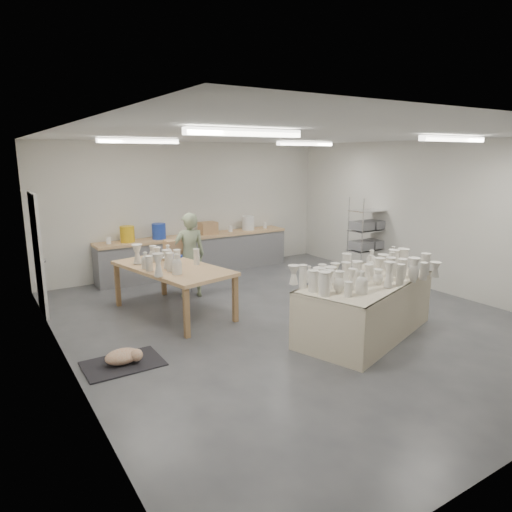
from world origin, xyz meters
TOP-DOWN VIEW (x-y plane):
  - room at (-0.11, 0.08)m, footprint 8.00×8.02m
  - back_counter at (-0.01, 3.68)m, footprint 4.60×0.60m
  - wire_shelf at (3.20, 1.40)m, footprint 0.88×0.48m
  - drying_table at (0.57, -1.12)m, footprint 2.66×1.91m
  - work_table at (-1.57, 1.45)m, footprint 1.57×2.43m
  - rug at (-2.90, -0.17)m, footprint 1.00×0.70m
  - cat at (-2.88, -0.18)m, footprint 0.54×0.45m
  - potter at (-0.89, 2.08)m, footprint 0.67×0.51m
  - red_stool at (-0.89, 2.35)m, footprint 0.38×0.38m

SIDE VIEW (x-z plane):
  - rug at x=-2.90m, z-range 0.00..0.02m
  - cat at x=-2.88m, z-range 0.02..0.22m
  - red_stool at x=-0.89m, z-range 0.11..0.40m
  - drying_table at x=0.57m, z-range -0.13..1.10m
  - back_counter at x=-0.01m, z-range -0.13..1.11m
  - potter at x=-0.89m, z-range 0.00..1.65m
  - work_table at x=-1.57m, z-range 0.25..1.46m
  - wire_shelf at x=3.20m, z-range 0.02..1.82m
  - room at x=-0.11m, z-range 0.56..3.56m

